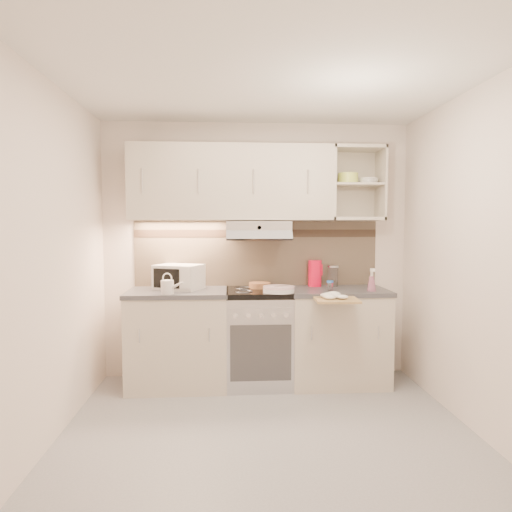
# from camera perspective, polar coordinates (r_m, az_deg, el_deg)

# --- Properties ---
(ground) EXTENTS (3.00, 3.00, 0.00)m
(ground) POSITION_cam_1_polar(r_m,az_deg,el_deg) (3.48, 1.63, -21.74)
(ground) COLOR #9A9A9D
(ground) RESTS_ON ground
(room_shell) EXTENTS (3.04, 2.84, 2.52)m
(room_shell) POSITION_cam_1_polar(r_m,az_deg,el_deg) (3.50, 1.18, 5.89)
(room_shell) COLOR silver
(room_shell) RESTS_ON ground
(base_cabinet_left) EXTENTS (0.90, 0.60, 0.86)m
(base_cabinet_left) POSITION_cam_1_polar(r_m,az_deg,el_deg) (4.38, -9.68, -10.34)
(base_cabinet_left) COLOR beige
(base_cabinet_left) RESTS_ON ground
(worktop_left) EXTENTS (0.92, 0.62, 0.04)m
(worktop_left) POSITION_cam_1_polar(r_m,az_deg,el_deg) (4.29, -9.75, -4.51)
(worktop_left) COLOR #47474C
(worktop_left) RESTS_ON base_cabinet_left
(base_cabinet_right) EXTENTS (0.90, 0.60, 0.86)m
(base_cabinet_right) POSITION_cam_1_polar(r_m,az_deg,el_deg) (4.48, 10.09, -10.03)
(base_cabinet_right) COLOR beige
(base_cabinet_right) RESTS_ON ground
(worktop_right) EXTENTS (0.92, 0.62, 0.04)m
(worktop_right) POSITION_cam_1_polar(r_m,az_deg,el_deg) (4.39, 10.16, -4.33)
(worktop_right) COLOR #47474C
(worktop_right) RESTS_ON base_cabinet_right
(electric_range) EXTENTS (0.60, 0.60, 0.90)m
(electric_range) POSITION_cam_1_polar(r_m,az_deg,el_deg) (4.36, 0.32, -10.07)
(electric_range) COLOR #B7B7BC
(electric_range) RESTS_ON ground
(microwave) EXTENTS (0.49, 0.44, 0.23)m
(microwave) POSITION_cam_1_polar(r_m,az_deg,el_deg) (4.36, -9.61, -2.59)
(microwave) COLOR silver
(microwave) RESTS_ON worktop_left
(watering_can) EXTENTS (0.21, 0.14, 0.19)m
(watering_can) POSITION_cam_1_polar(r_m,az_deg,el_deg) (4.07, -10.94, -3.76)
(watering_can) COLOR silver
(watering_can) RESTS_ON worktop_left
(plate_stack) EXTENTS (0.28, 0.28, 0.06)m
(plate_stack) POSITION_cam_1_polar(r_m,az_deg,el_deg) (4.11, 2.86, -4.17)
(plate_stack) COLOR silver
(plate_stack) RESTS_ON electric_range
(bread_loaf) EXTENTS (0.21, 0.21, 0.05)m
(bread_loaf) POSITION_cam_1_polar(r_m,az_deg,el_deg) (4.38, 0.48, -3.68)
(bread_loaf) COLOR #B67151
(bread_loaf) RESTS_ON electric_range
(pink_pitcher) EXTENTS (0.14, 0.13, 0.26)m
(pink_pitcher) POSITION_cam_1_polar(r_m,az_deg,el_deg) (4.53, 7.39, -2.13)
(pink_pitcher) COLOR red
(pink_pitcher) RESTS_ON worktop_right
(glass_jar) EXTENTS (0.11, 0.11, 0.20)m
(glass_jar) POSITION_cam_1_polar(r_m,az_deg,el_deg) (4.57, 9.59, -2.44)
(glass_jar) COLOR white
(glass_jar) RESTS_ON worktop_right
(spice_jar) EXTENTS (0.06, 0.06, 0.09)m
(spice_jar) POSITION_cam_1_polar(r_m,az_deg,el_deg) (4.28, 9.24, -3.64)
(spice_jar) COLOR white
(spice_jar) RESTS_ON worktop_right
(spray_bottle) EXTENTS (0.08, 0.08, 0.22)m
(spray_bottle) POSITION_cam_1_polar(r_m,az_deg,el_deg) (4.31, 14.25, -3.12)
(spray_bottle) COLOR #FC98C1
(spray_bottle) RESTS_ON worktop_right
(cutting_board) EXTENTS (0.38, 0.34, 0.02)m
(cutting_board) POSITION_cam_1_polar(r_m,az_deg,el_deg) (3.95, 10.01, -5.40)
(cutting_board) COLOR tan
(cutting_board) RESTS_ON base_cabinet_right
(dish_towel) EXTENTS (0.25, 0.22, 0.06)m
(dish_towel) POSITION_cam_1_polar(r_m,az_deg,el_deg) (3.94, 9.55, -4.80)
(dish_towel) COLOR silver
(dish_towel) RESTS_ON cutting_board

